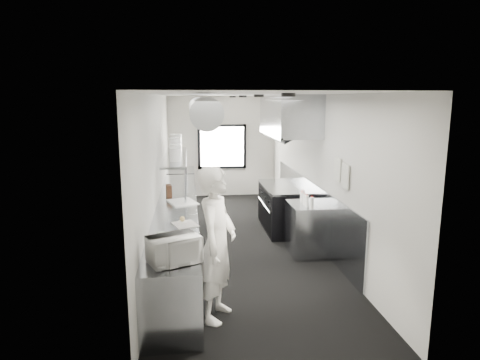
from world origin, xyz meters
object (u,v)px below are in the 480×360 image
object	(u,v)px
exhaust_hood	(289,115)
squeeze_bottle_c	(305,199)
deli_tub_a	(162,241)
plate_stack_b	(176,151)
plate_stack_a	(175,155)
squeeze_bottle_b	(307,201)
cutting_board	(183,202)
squeeze_bottle_e	(303,196)
line_cook	(217,244)
microwave	(174,249)
pass_shelf	(176,157)
plate_stack_d	(176,143)
small_plate	(182,222)
squeeze_bottle_a	(312,203)
prep_counter	(178,230)
range	(284,208)
deli_tub_b	(161,236)
plate_stack_c	(175,146)
knife_block	(169,191)
squeeze_bottle_d	(302,197)
far_work_table	(181,187)
bottle_station	(307,228)

from	to	relation	value
exhaust_hood	squeeze_bottle_c	world-z (taller)	exhaust_hood
deli_tub_a	plate_stack_b	distance (m)	3.24
plate_stack_a	squeeze_bottle_b	distance (m)	2.59
cutting_board	squeeze_bottle_e	distance (m)	2.18
line_cook	deli_tub_a	xyz separation A→B (m)	(-0.67, 0.23, -0.02)
microwave	squeeze_bottle_c	distance (m)	3.22
pass_shelf	plate_stack_d	size ratio (longest dim) A/B	7.82
small_plate	squeeze_bottle_b	bearing A→B (deg)	17.44
squeeze_bottle_e	squeeze_bottle_a	bearing A→B (deg)	-91.20
exhaust_hood	plate_stack_a	xyz separation A→B (m)	(-2.27, -0.50, -0.69)
prep_counter	plate_stack_d	size ratio (longest dim) A/B	15.64
range	squeeze_bottle_c	bearing A→B (deg)	-88.74
deli_tub_b	squeeze_bottle_b	distance (m)	2.76
cutting_board	squeeze_bottle_c	distance (m)	2.16
exhaust_hood	prep_counter	distance (m)	3.20
plate_stack_d	squeeze_bottle_e	bearing A→B (deg)	-42.49
plate_stack_c	plate_stack_d	size ratio (longest dim) A/B	0.93
range	plate_stack_a	xyz separation A→B (m)	(-2.21, -0.50, 1.23)
pass_shelf	knife_block	bearing A→B (deg)	-98.73
deli_tub_a	squeeze_bottle_b	xyz separation A→B (m)	(2.34, 1.64, 0.05)
knife_block	squeeze_bottle_c	world-z (taller)	knife_block
microwave	plate_stack_c	bearing A→B (deg)	67.45
plate_stack_a	squeeze_bottle_d	xyz separation A→B (m)	(2.25, -0.75, -0.71)
squeeze_bottle_e	pass_shelf	bearing A→B (deg)	147.95
small_plate	squeeze_bottle_d	distance (m)	2.33
squeeze_bottle_e	far_work_table	bearing A→B (deg)	121.92
bottle_station	squeeze_bottle_a	size ratio (longest dim) A/B	4.47
microwave	squeeze_bottle_a	world-z (taller)	microwave
line_cook	squeeze_bottle_a	distance (m)	2.43
squeeze_bottle_b	squeeze_bottle_d	bearing A→B (deg)	89.62
line_cook	deli_tub_b	distance (m)	0.85
deli_tub_a	knife_block	xyz separation A→B (m)	(-0.04, 2.72, 0.06)
deli_tub_b	plate_stack_a	size ratio (longest dim) A/B	0.49
pass_shelf	squeeze_bottle_d	bearing A→B (deg)	-34.44
cutting_board	squeeze_bottle_d	distance (m)	2.14
prep_counter	bottle_station	xyz separation A→B (m)	(2.30, -0.20, 0.00)
range	squeeze_bottle_a	size ratio (longest dim) A/B	7.95
microwave	knife_block	size ratio (longest dim) A/B	2.34
exhaust_hood	bottle_station	xyz separation A→B (m)	(0.05, -1.40, -1.94)
microwave	deli_tub_b	xyz separation A→B (m)	(-0.20, 0.82, -0.11)
prep_counter	line_cook	size ratio (longest dim) A/B	3.10
pass_shelf	range	bearing A→B (deg)	-7.67
deli_tub_b	far_work_table	bearing A→B (deg)	88.34
squeeze_bottle_a	squeeze_bottle_b	size ratio (longest dim) A/B	1.01
line_cook	deli_tub_b	world-z (taller)	line_cook
prep_counter	line_cook	world-z (taller)	line_cook
squeeze_bottle_b	plate_stack_d	bearing A→B (deg)	131.51
knife_block	plate_stack_a	distance (m)	0.70
pass_shelf	plate_stack_a	size ratio (longest dim) A/B	11.94
exhaust_hood	squeeze_bottle_e	bearing A→B (deg)	-88.69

